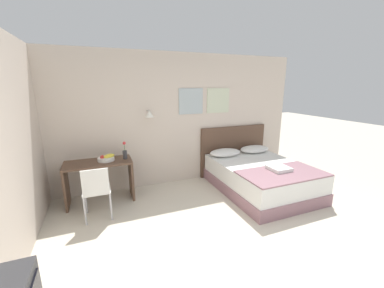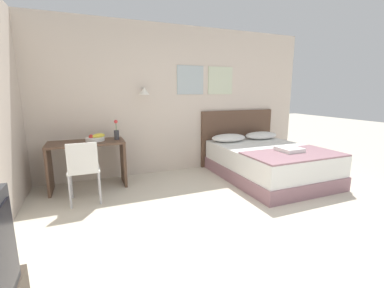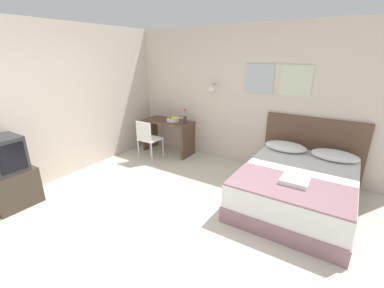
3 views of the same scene
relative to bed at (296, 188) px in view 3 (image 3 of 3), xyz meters
The scene contains 15 objects.
ground_plane 2.16m from the bed, 130.52° to the right, with size 24.00×24.00×0.00m, color beige.
wall_back 2.05m from the bed, 141.98° to the left, with size 5.54×0.31×2.65m.
wall_left 4.32m from the bed, 154.76° to the right, with size 0.06×5.69×2.65m.
bed is the anchor object (origin of this frame).
headboard 1.07m from the bed, 90.00° to the left, with size 1.63×0.06×1.12m.
pillow_left 0.89m from the bed, 117.35° to the left, with size 0.69×0.43×0.14m.
pillow_right 0.89m from the bed, 62.65° to the left, with size 0.69×0.43×0.14m.
throw_blanket 0.65m from the bed, 90.00° to the right, with size 1.47×0.80×0.02m.
folded_towel_near_foot 0.55m from the bed, 85.45° to the right, with size 0.33×0.35×0.06m.
desk 3.00m from the bed, 166.51° to the left, with size 1.12×0.53×0.74m.
desk_chair 2.97m from the bed, behind, with size 0.40×0.40×0.85m.
fruit_bowl 2.91m from the bed, 165.60° to the left, with size 0.30×0.28×0.12m.
flower_vase 2.62m from the bed, 164.02° to the left, with size 0.08×0.08×0.32m.
tv_stand 4.16m from the bed, 147.03° to the right, with size 0.50×0.59×0.55m.
television 4.19m from the bed, 147.01° to the right, with size 0.49×0.42×0.51m.
Camera 3 is at (1.91, -2.00, 2.14)m, focal length 24.00 mm.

